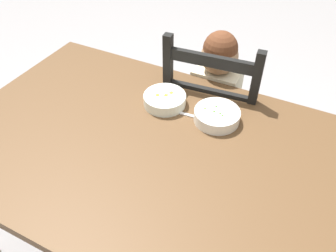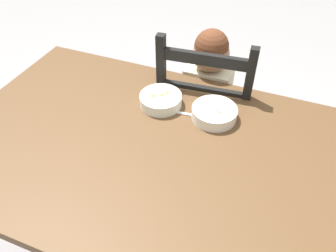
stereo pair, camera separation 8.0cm
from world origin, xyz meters
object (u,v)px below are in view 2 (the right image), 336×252
Objects in this scene: dining_chair at (204,119)px; child_figure at (206,94)px; bowl_of_peas at (214,113)px; dining_table at (157,164)px; bowl_of_carrots at (161,100)px; spoon at (176,112)px.

dining_chair reaches higher than child_figure.
bowl_of_peas is at bearing -69.69° from dining_chair.
dining_table is 0.28m from bowl_of_carrots.
dining_table is 0.57m from dining_chair.
dining_chair reaches higher than bowl_of_peas.
dining_table is at bearing -121.85° from bowl_of_peas.
spoon is at bearing -18.20° from bowl_of_carrots.
child_figure is (-0.01, -0.00, 0.17)m from dining_chair.
child_figure is at bearing 111.39° from bowl_of_peas.
bowl_of_carrots reaches higher than spoon.
bowl_of_peas is 1.30× the size of spoon.
dining_chair is (0.04, 0.53, -0.19)m from dining_table.
child_figure is at bearing 83.79° from spoon.
dining_table is 0.30m from bowl_of_peas.
child_figure is at bearing 86.52° from dining_table.
dining_table is at bearing -93.48° from child_figure.
spoon is (-0.04, -0.32, 0.29)m from dining_chair.
child_figure is (0.03, 0.53, -0.03)m from dining_table.
dining_chair is 1.03× the size of child_figure.
spoon is at bearing -170.02° from bowl_of_peas.
bowl_of_carrots is 0.09m from spoon.
bowl_of_peas is at bearing -68.61° from child_figure.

